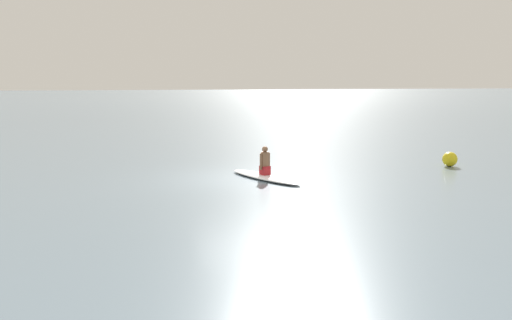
# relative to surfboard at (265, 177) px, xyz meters

# --- Properties ---
(ground_plane) EXTENTS (400.00, 400.00, 0.00)m
(ground_plane) POSITION_rel_surfboard_xyz_m (0.42, 0.86, -0.07)
(ground_plane) COLOR slate
(surfboard) EXTENTS (3.37, 1.76, 0.14)m
(surfboard) POSITION_rel_surfboard_xyz_m (0.00, 0.00, 0.00)
(surfboard) COLOR white
(surfboard) RESTS_ON ground
(person_paddler) EXTENTS (0.37, 0.40, 0.92)m
(person_paddler) POSITION_rel_surfboard_xyz_m (0.00, 0.00, 0.49)
(person_paddler) COLOR #A51E23
(person_paddler) RESTS_ON surfboard
(buoy_marker) EXTENTS (0.54, 0.54, 0.54)m
(buoy_marker) POSITION_rel_surfboard_xyz_m (0.26, -7.29, 0.20)
(buoy_marker) COLOR yellow
(buoy_marker) RESTS_ON ground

